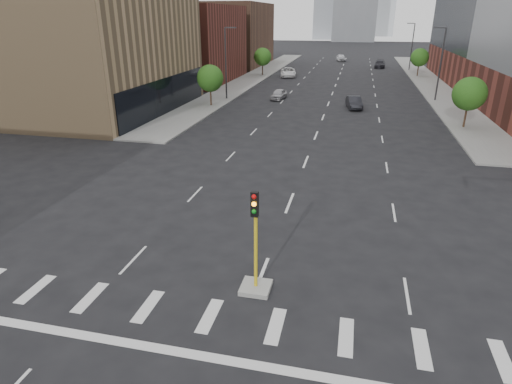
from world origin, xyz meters
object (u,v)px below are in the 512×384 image
(median_traffic_signal, at_px, (256,270))
(car_far_left, at_px, (288,72))
(car_mid_right, at_px, (354,103))
(car_near_left, at_px, (279,94))
(car_deep_right, at_px, (380,64))
(car_distant, at_px, (341,58))

(median_traffic_signal, height_order, car_far_left, median_traffic_signal)
(car_mid_right, bearing_deg, car_far_left, 104.69)
(car_mid_right, bearing_deg, median_traffic_signal, -104.55)
(car_mid_right, relative_size, car_far_left, 0.74)
(car_near_left, xyz_separation_m, car_deep_right, (14.53, 41.82, 0.09))
(car_near_left, distance_m, car_mid_right, 10.74)
(median_traffic_signal, xyz_separation_m, car_near_left, (-6.75, 42.75, -0.30))
(car_mid_right, distance_m, car_distant, 59.08)
(car_far_left, distance_m, car_deep_right, 25.39)
(median_traffic_signal, bearing_deg, car_far_left, 97.90)
(car_near_left, height_order, car_mid_right, car_mid_right)
(car_near_left, height_order, car_far_left, car_far_left)
(car_far_left, bearing_deg, car_mid_right, -75.25)
(car_near_left, relative_size, car_mid_right, 0.92)
(car_mid_right, bearing_deg, car_near_left, 147.83)
(car_mid_right, xyz_separation_m, car_deep_right, (4.59, 45.91, 0.05))
(car_far_left, relative_size, car_deep_right, 1.11)
(car_far_left, height_order, car_distant, car_distant)
(car_near_left, height_order, car_distant, car_distant)
(median_traffic_signal, height_order, car_distant, median_traffic_signal)
(median_traffic_signal, distance_m, car_far_left, 66.25)
(car_distant, bearing_deg, car_mid_right, -94.93)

